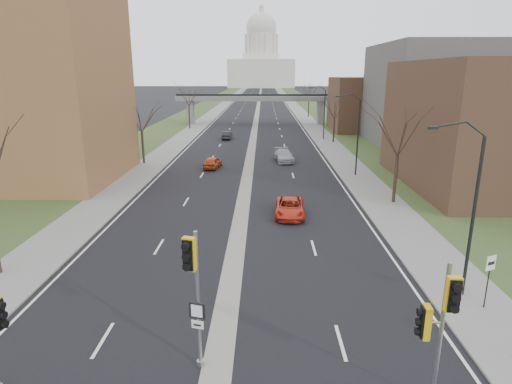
{
  "coord_description": "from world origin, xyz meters",
  "views": [
    {
      "loc": [
        1.72,
        -13.55,
        10.9
      ],
      "look_at": [
        1.28,
        12.44,
        3.61
      ],
      "focal_mm": 30.0,
      "sensor_mm": 36.0,
      "label": 1
    }
  ],
  "objects_px": {
    "signal_pole_median": "(193,278)",
    "car_right_near": "(290,207)",
    "car_left_far": "(227,135)",
    "car_right_mid": "(284,156)",
    "signal_pole_right": "(439,317)",
    "car_left_near": "(213,162)",
    "speed_limit_sign": "(489,272)"
  },
  "relations": [
    {
      "from": "car_left_far",
      "to": "car_right_mid",
      "type": "height_order",
      "value": "car_right_mid"
    },
    {
      "from": "speed_limit_sign",
      "to": "car_left_near",
      "type": "height_order",
      "value": "speed_limit_sign"
    },
    {
      "from": "signal_pole_median",
      "to": "car_right_near",
      "type": "xyz_separation_m",
      "value": [
        4.58,
        18.27,
        -3.16
      ]
    },
    {
      "from": "signal_pole_median",
      "to": "speed_limit_sign",
      "type": "relative_size",
      "value": 2.07
    },
    {
      "from": "signal_pole_right",
      "to": "car_right_near",
      "type": "relative_size",
      "value": 1.07
    },
    {
      "from": "car_left_near",
      "to": "car_right_near",
      "type": "distance_m",
      "value": 19.08
    },
    {
      "from": "signal_pole_right",
      "to": "speed_limit_sign",
      "type": "bearing_deg",
      "value": 54.66
    },
    {
      "from": "car_left_near",
      "to": "car_right_mid",
      "type": "distance_m",
      "value": 9.51
    },
    {
      "from": "car_right_near",
      "to": "car_right_mid",
      "type": "bearing_deg",
      "value": 91.66
    },
    {
      "from": "signal_pole_right",
      "to": "car_left_near",
      "type": "relative_size",
      "value": 1.31
    },
    {
      "from": "car_left_far",
      "to": "signal_pole_median",
      "type": "bearing_deg",
      "value": 95.67
    },
    {
      "from": "signal_pole_median",
      "to": "signal_pole_right",
      "type": "distance_m",
      "value": 8.25
    },
    {
      "from": "car_left_near",
      "to": "car_right_mid",
      "type": "xyz_separation_m",
      "value": [
        8.6,
        4.07,
        0.06
      ]
    },
    {
      "from": "signal_pole_median",
      "to": "car_right_near",
      "type": "height_order",
      "value": "signal_pole_median"
    },
    {
      "from": "signal_pole_median",
      "to": "car_left_far",
      "type": "relative_size",
      "value": 1.38
    },
    {
      "from": "signal_pole_median",
      "to": "car_right_mid",
      "type": "relative_size",
      "value": 1.08
    },
    {
      "from": "car_left_far",
      "to": "car_left_near",
      "type": "bearing_deg",
      "value": 92.45
    },
    {
      "from": "signal_pole_right",
      "to": "car_right_near",
      "type": "xyz_separation_m",
      "value": [
        -3.48,
        19.98,
        -2.74
      ]
    },
    {
      "from": "signal_pole_right",
      "to": "car_right_mid",
      "type": "xyz_separation_m",
      "value": [
        -2.96,
        41.33,
        -2.68
      ]
    },
    {
      "from": "signal_pole_median",
      "to": "car_left_near",
      "type": "xyz_separation_m",
      "value": [
        -3.49,
        35.56,
        -3.16
      ]
    },
    {
      "from": "signal_pole_median",
      "to": "car_right_mid",
      "type": "distance_m",
      "value": 40.07
    },
    {
      "from": "speed_limit_sign",
      "to": "car_right_mid",
      "type": "distance_m",
      "value": 35.98
    },
    {
      "from": "signal_pole_right",
      "to": "car_right_mid",
      "type": "relative_size",
      "value": 1.02
    },
    {
      "from": "car_left_near",
      "to": "car_left_far",
      "type": "relative_size",
      "value": 1.0
    },
    {
      "from": "speed_limit_sign",
      "to": "car_right_mid",
      "type": "bearing_deg",
      "value": 78.71
    },
    {
      "from": "speed_limit_sign",
      "to": "car_left_far",
      "type": "height_order",
      "value": "speed_limit_sign"
    },
    {
      "from": "speed_limit_sign",
      "to": "car_left_far",
      "type": "relative_size",
      "value": 0.67
    },
    {
      "from": "signal_pole_median",
      "to": "car_right_mid",
      "type": "bearing_deg",
      "value": 98.73
    },
    {
      "from": "car_right_near",
      "to": "speed_limit_sign",
      "type": "bearing_deg",
      "value": -55.38
    },
    {
      "from": "signal_pole_right",
      "to": "car_right_near",
      "type": "bearing_deg",
      "value": 102.89
    },
    {
      "from": "car_left_near",
      "to": "car_right_mid",
      "type": "height_order",
      "value": "car_right_mid"
    },
    {
      "from": "car_left_far",
      "to": "car_right_near",
      "type": "height_order",
      "value": "car_right_near"
    }
  ]
}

